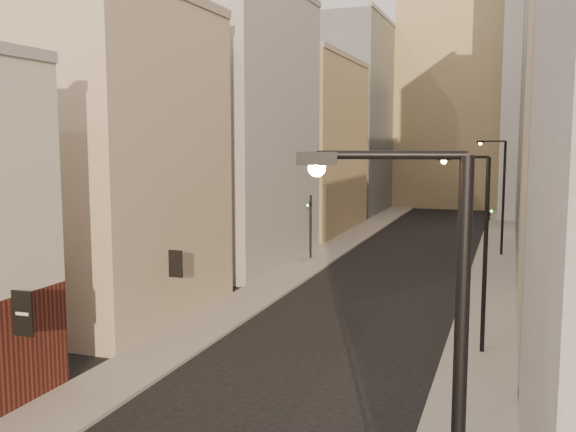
# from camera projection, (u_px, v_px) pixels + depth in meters

# --- Properties ---
(sidewalk_left) EXTENTS (3.00, 140.00, 0.15)m
(sidewalk_left) POSITION_uv_depth(u_px,v_px,m) (350.00, 239.00, 59.33)
(sidewalk_left) COLOR gray
(sidewalk_left) RESTS_ON ground
(sidewalk_right) EXTENTS (3.00, 140.00, 0.15)m
(sidewalk_right) POSITION_uv_depth(u_px,v_px,m) (497.00, 247.00, 55.05)
(sidewalk_right) COLOR gray
(sidewalk_right) RESTS_ON ground
(left_bldg_beige) EXTENTS (8.00, 12.00, 16.00)m
(left_bldg_beige) POSITION_uv_depth(u_px,v_px,m) (112.00, 163.00, 33.02)
(left_bldg_beige) COLOR #B0A28B
(left_bldg_beige) RESTS_ON ground
(left_bldg_grey) EXTENTS (8.00, 16.00, 20.00)m
(left_bldg_grey) POSITION_uv_depth(u_px,v_px,m) (237.00, 129.00, 47.78)
(left_bldg_grey) COLOR gray
(left_bldg_grey) RESTS_ON ground
(left_bldg_tan) EXTENTS (8.00, 18.00, 17.00)m
(left_bldg_tan) POSITION_uv_depth(u_px,v_px,m) (309.00, 147.00, 64.83)
(left_bldg_tan) COLOR #8F7E59
(left_bldg_tan) RESTS_ON ground
(left_bldg_wingrid) EXTENTS (8.00, 20.00, 24.00)m
(left_bldg_wingrid) POSITION_uv_depth(u_px,v_px,m) (356.00, 118.00, 83.16)
(left_bldg_wingrid) COLOR gray
(left_bldg_wingrid) RESTS_ON ground
(clock_tower) EXTENTS (14.00, 14.00, 44.90)m
(clock_tower) POSITION_uv_depth(u_px,v_px,m) (452.00, 80.00, 90.13)
(clock_tower) COLOR #8F7E59
(clock_tower) RESTS_ON ground
(white_tower) EXTENTS (8.00, 8.00, 41.50)m
(white_tower) POSITION_uv_depth(u_px,v_px,m) (540.00, 57.00, 73.28)
(white_tower) COLOR silver
(white_tower) RESTS_ON ground
(streetlamp_near) EXTENTS (2.33, 0.76, 9.04)m
(streetlamp_near) POSITION_uv_depth(u_px,v_px,m) (441.00, 429.00, 8.97)
(streetlamp_near) COLOR black
(streetlamp_near) RESTS_ON ground
(streetlamp_mid) EXTENTS (2.13, 0.98, 8.54)m
(streetlamp_mid) POSITION_uv_depth(u_px,v_px,m) (481.00, 243.00, 27.03)
(streetlamp_mid) COLOR black
(streetlamp_mid) RESTS_ON ground
(streetlamp_far) EXTENTS (2.32, 0.94, 9.17)m
(streetlamp_far) POSITION_uv_depth(u_px,v_px,m) (501.00, 190.00, 50.58)
(streetlamp_far) COLOR black
(streetlamp_far) RESTS_ON ground
(traffic_light_left) EXTENTS (0.56, 0.46, 5.00)m
(traffic_light_left) POSITION_uv_depth(u_px,v_px,m) (311.00, 213.00, 49.23)
(traffic_light_left) COLOR black
(traffic_light_left) RESTS_ON ground
(traffic_light_right) EXTENTS (0.67, 0.67, 5.00)m
(traffic_light_right) POSITION_uv_depth(u_px,v_px,m) (488.00, 215.00, 45.38)
(traffic_light_right) COLOR black
(traffic_light_right) RESTS_ON ground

